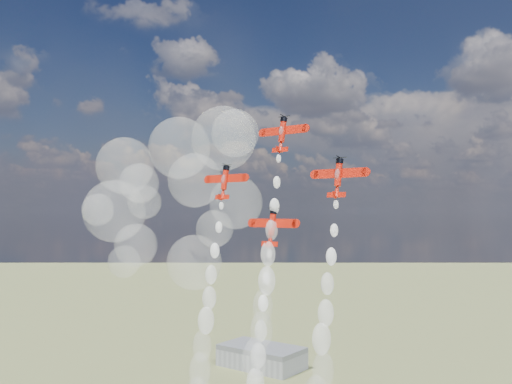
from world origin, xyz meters
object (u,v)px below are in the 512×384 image
object	(u,v)px
hangar	(262,356)
plane_left	(225,181)
plane_right	(338,177)
plane_slot	(272,227)
plane_lead	(282,133)

from	to	relation	value
hangar	plane_left	bearing A→B (deg)	-56.46
plane_left	plane_right	bearing A→B (deg)	0.00
plane_left	plane_slot	distance (m)	18.96
plane_left	plane_right	world-z (taller)	same
plane_lead	plane_right	xyz separation A→B (m)	(15.53, -2.09, -10.67)
hangar	plane_right	size ratio (longest dim) A/B	4.14
plane_lead	plane_slot	bearing A→B (deg)	-90.00
plane_left	plane_slot	xyz separation A→B (m)	(15.53, -2.09, -10.67)
plane_lead	plane_left	distance (m)	18.96
plane_left	plane_slot	bearing A→B (deg)	-7.67
plane_left	hangar	bearing A→B (deg)	123.54
plane_right	plane_left	bearing A→B (deg)	180.00
plane_right	plane_slot	xyz separation A→B (m)	(-15.53, -2.09, -10.67)
plane_left	plane_slot	world-z (taller)	plane_left
plane_lead	plane_slot	world-z (taller)	plane_lead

